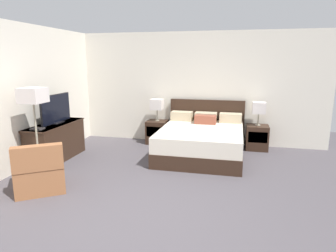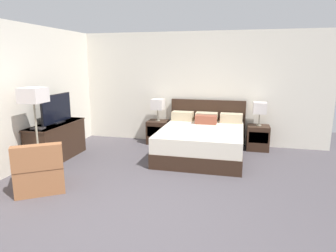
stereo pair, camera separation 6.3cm
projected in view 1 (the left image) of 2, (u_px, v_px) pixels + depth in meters
The scene contains 13 objects.
ground_plane at pixel (133, 222), 3.64m from camera, with size 11.46×11.46×0.00m, color #4C474C.
wall_back at pixel (187, 88), 7.03m from camera, with size 6.31×0.06×2.58m, color silver.
wall_left at pixel (28, 96), 5.48m from camera, with size 0.06×5.62×2.58m, color silver.
bed at pixel (202, 140), 6.16m from camera, with size 1.71×2.00×1.04m.
nightstand_left at pixel (157, 132), 7.10m from camera, with size 0.47×0.43×0.54m.
nightstand_right at pixel (257, 137), 6.59m from camera, with size 0.47×0.43×0.54m.
table_lamp_left at pixel (157, 105), 6.96m from camera, with size 0.28×0.28×0.51m.
table_lamp_right at pixel (259, 108), 6.45m from camera, with size 0.28×0.28×0.51m.
dresser at pixel (56, 141), 5.90m from camera, with size 0.49×1.41×0.72m.
tv at pixel (56, 109), 5.84m from camera, with size 0.18×0.92×0.57m.
book_red_cover at pixel (37, 129), 5.34m from camera, with size 0.22×0.16×0.03m, color #383333.
armchair_by_window at pixel (40, 172), 4.49m from camera, with size 0.95×0.96×0.76m.
floor_lamp at pixel (33, 101), 4.90m from camera, with size 0.36×0.36×1.50m.
Camera 1 is at (1.17, -3.12, 1.92)m, focal length 32.00 mm.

